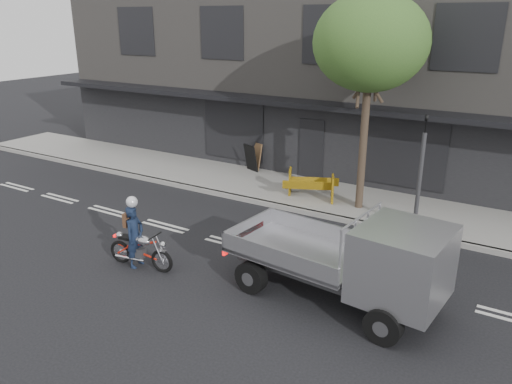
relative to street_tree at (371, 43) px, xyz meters
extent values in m
plane|color=black|center=(-2.20, -4.20, -5.28)|extent=(80.00, 80.00, 0.00)
cube|color=gray|center=(-2.20, 0.50, -5.20)|extent=(32.00, 3.20, 0.15)
cube|color=gray|center=(-2.20, -1.10, -5.20)|extent=(32.00, 0.20, 0.15)
cube|color=slate|center=(-2.20, 7.10, -1.28)|extent=(26.00, 10.00, 8.00)
cylinder|color=#382B21|center=(0.00, 0.00, -3.28)|extent=(0.24, 0.24, 4.00)
ellipsoid|color=#315B22|center=(0.00, 0.00, 0.02)|extent=(3.40, 3.40, 2.89)
cylinder|color=#2D2D30|center=(2.00, -0.85, -3.78)|extent=(0.12, 0.12, 3.00)
imported|color=black|center=(2.00, -0.85, -2.03)|extent=(0.08, 0.10, 0.50)
torus|color=black|center=(-4.03, -6.57, -4.98)|extent=(0.62, 0.16, 0.62)
torus|color=black|center=(-2.77, -6.43, -4.98)|extent=(0.62, 0.16, 0.62)
cube|color=#2D2D30|center=(-3.45, -6.51, -4.89)|extent=(0.33, 0.25, 0.25)
ellipsoid|color=#B1B1B5|center=(-3.30, -6.49, -4.52)|extent=(0.53, 0.34, 0.25)
cube|color=black|center=(-3.74, -6.54, -4.54)|extent=(0.51, 0.27, 0.08)
cylinder|color=black|center=(-2.93, -6.45, -4.34)|extent=(0.10, 0.55, 0.04)
imported|color=#131D34|center=(-3.55, -6.50, -4.48)|extent=(0.45, 0.62, 1.60)
cylinder|color=black|center=(-0.38, -6.11, -4.90)|extent=(0.78, 0.36, 0.76)
cylinder|color=black|center=(-0.20, -4.42, -4.90)|extent=(0.78, 0.36, 0.76)
cylinder|color=black|center=(2.80, -6.44, -4.90)|extent=(0.78, 0.36, 0.76)
cylinder|color=black|center=(2.98, -4.75, -4.90)|extent=(0.78, 0.36, 0.76)
cube|color=#2D2D30|center=(1.30, -5.43, -4.73)|extent=(4.67, 1.46, 0.14)
cube|color=#ACABB0|center=(2.84, -5.59, -3.93)|extent=(1.87, 1.96, 1.50)
cube|color=black|center=(2.84, -5.59, -3.50)|extent=(1.66, 1.84, 0.55)
cube|color=#B4B3B8|center=(0.46, -5.34, -4.36)|extent=(3.18, 2.24, 0.10)
camera|label=1|loc=(4.90, -14.73, 0.73)|focal=35.00mm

